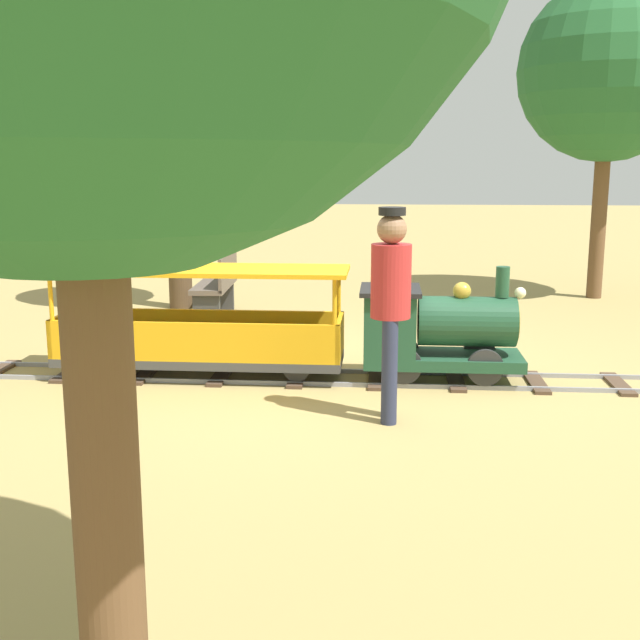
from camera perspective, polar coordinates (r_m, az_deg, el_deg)
ground_plane at (r=7.22m, az=1.41°, el=-4.30°), size 60.00×60.00×0.00m
track at (r=7.25m, az=-1.58°, el=-4.11°), size 0.70×6.40×0.04m
locomotive at (r=7.11m, az=8.19°, el=-0.65°), size 0.66×1.45×1.01m
passenger_car at (r=7.30m, az=-8.64°, el=-0.85°), size 0.76×2.70×0.97m
conductor_person at (r=5.92m, az=5.10°, el=1.66°), size 0.30×0.30×1.62m
park_bench at (r=10.06m, az=-7.33°, el=2.48°), size 1.32×0.46×0.82m
oak_tree_near at (r=10.78m, az=-10.46°, el=15.76°), size 1.82×1.82×3.78m
oak_tree_distant at (r=12.12m, az=20.05°, el=16.45°), size 2.50×2.50×4.43m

